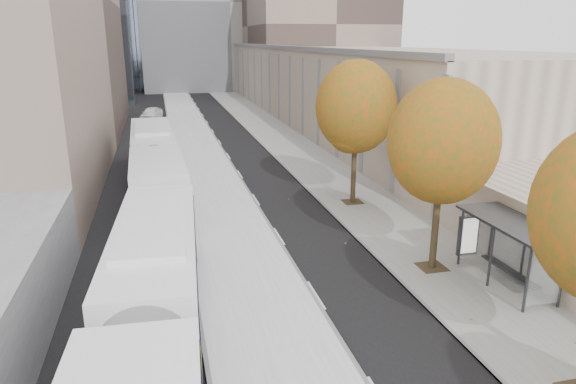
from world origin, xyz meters
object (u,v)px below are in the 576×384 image
object	(u,v)px
bus_shelter	(515,232)
bus_near	(148,329)
distant_car	(151,113)
bus_far	(155,162)

from	to	relation	value
bus_shelter	bus_near	xyz separation A→B (m)	(-13.11, -2.68, -0.53)
distant_car	bus_near	bearing A→B (deg)	-73.05
bus_far	distant_car	world-z (taller)	bus_far
bus_shelter	bus_far	xyz separation A→B (m)	(-12.94, 16.97, -0.49)
bus_shelter	distant_car	bearing A→B (deg)	106.09
distant_car	bus_shelter	bearing A→B (deg)	-57.27
bus_shelter	bus_near	distance (m)	13.39
bus_near	distant_car	xyz separation A→B (m)	(-0.27, 49.06, -0.92)
bus_far	bus_shelter	bearing A→B (deg)	-54.52
bus_near	bus_far	distance (m)	19.65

